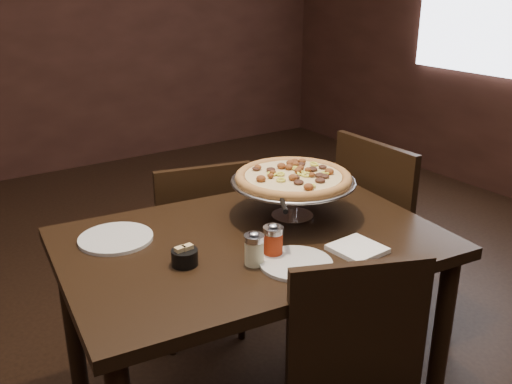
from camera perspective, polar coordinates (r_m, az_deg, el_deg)
room at (r=1.72m, az=0.25°, el=14.09°), size 6.04×7.04×2.84m
dining_table at (r=1.97m, az=-0.40°, el=-7.27°), size 1.33×0.97×0.78m
pizza_stand at (r=2.03m, az=3.74°, el=1.40°), size 0.45×0.45×0.18m
parmesan_shaker at (r=1.73m, az=-0.19°, el=-5.70°), size 0.06×0.06×0.11m
pepper_flake_shaker at (r=1.78m, az=1.73°, el=-4.89°), size 0.06×0.06×0.11m
packet_caddy at (r=1.75m, az=-7.16°, el=-6.44°), size 0.08×0.08×0.06m
napkin_stack at (r=1.85m, az=10.10°, el=-5.63°), size 0.16×0.16×0.02m
plate_left at (r=1.96m, az=-13.85°, el=-4.52°), size 0.25×0.25×0.01m
plate_near at (r=1.75m, az=4.02°, el=-7.12°), size 0.22×0.22×0.01m
serving_spatula at (r=1.79m, az=2.79°, el=-1.47°), size 0.13×0.13×0.02m
chair_far at (r=2.58m, az=-5.73°, el=-5.14°), size 0.49×0.49×0.88m
chair_side at (r=2.62m, az=13.24°, el=-3.97°), size 0.46×0.46×0.97m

